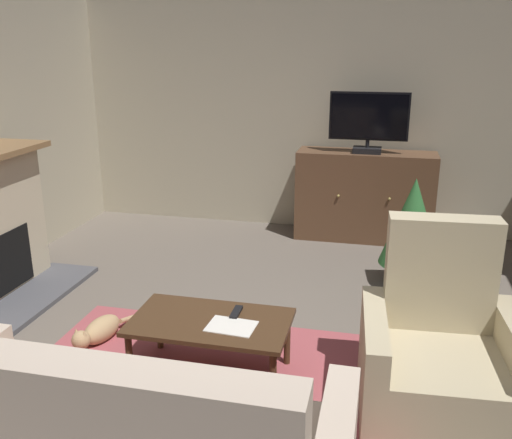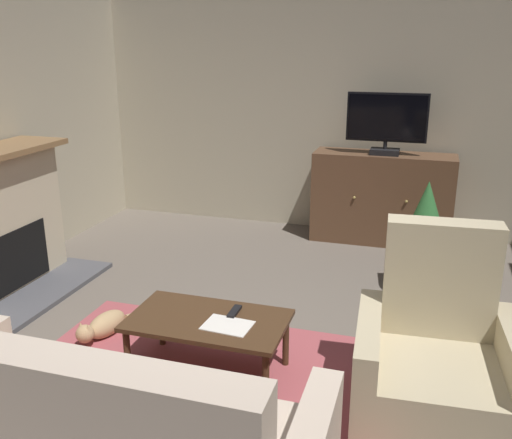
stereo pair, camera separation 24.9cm
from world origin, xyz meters
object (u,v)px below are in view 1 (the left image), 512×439
tv_cabinet (364,198)px  potted_plant_small_fern_corner (412,228)px  television (369,121)px  cat (99,331)px  coffee_table (210,326)px  folded_newspaper (231,326)px  tv_remote (236,312)px  armchair_angled_to_table (440,358)px

tv_cabinet → potted_plant_small_fern_corner: 1.31m
television → cat: 3.49m
tv_cabinet → coffee_table: tv_cabinet is taller
tv_cabinet → potted_plant_small_fern_corner: potted_plant_small_fern_corner is taller
folded_newspaper → cat: bearing=169.3°
television → tv_remote: bearing=-103.8°
armchair_angled_to_table → potted_plant_small_fern_corner: armchair_angled_to_table is taller
folded_newspaper → armchair_angled_to_table: 1.27m
tv_cabinet → armchair_angled_to_table: (0.58, -3.04, -0.13)m
tv_cabinet → potted_plant_small_fern_corner: (0.47, -1.23, 0.08)m
tv_cabinet → television: television is taller
tv_cabinet → cat: (-1.78, -2.79, -0.38)m
television → armchair_angled_to_table: 3.20m
folded_newspaper → armchair_angled_to_table: armchair_angled_to_table is taller
coffee_table → folded_newspaper: folded_newspaper is taller
armchair_angled_to_table → potted_plant_small_fern_corner: bearing=93.6°
tv_remote → coffee_table: bearing=130.6°
tv_cabinet → tv_remote: tv_cabinet is taller
armchair_angled_to_table → cat: (-2.36, 0.25, -0.25)m
tv_remote → cat: tv_remote is taller
television → tv_remote: television is taller
coffee_table → television: bearing=74.2°
tv_remote → armchair_angled_to_table: 1.29m
tv_remote → potted_plant_small_fern_corner: bearing=-35.1°
tv_remote → armchair_angled_to_table: bearing=-96.8°
tv_remote → cat: (-1.08, 0.11, -0.33)m
tv_remote → armchair_angled_to_table: armchair_angled_to_table is taller
armchair_angled_to_table → potted_plant_small_fern_corner: size_ratio=1.12×
television → coffee_table: (-0.84, -2.96, -0.96)m
folded_newspaper → potted_plant_small_fern_corner: (1.15, 1.85, 0.14)m
television → tv_remote: (-0.70, -2.84, -0.91)m
coffee_table → armchair_angled_to_table: (1.42, -0.03, -0.02)m
television → armchair_angled_to_table: bearing=-79.0°
television → folded_newspaper: 3.23m
tv_cabinet → cat: size_ratio=2.25×
folded_newspaper → armchair_angled_to_table: (1.27, 0.03, -0.07)m
television → potted_plant_small_fern_corner: television is taller
television → potted_plant_small_fern_corner: size_ratio=0.83×
coffee_table → cat: (-0.94, 0.23, -0.27)m
potted_plant_small_fern_corner → tv_cabinet: bearing=110.9°
folded_newspaper → coffee_table: bearing=164.3°
television → coffee_table: size_ratio=0.81×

